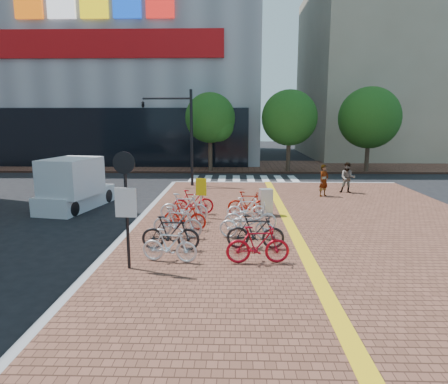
{
  "coord_description": "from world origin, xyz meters",
  "views": [
    {
      "loc": [
        -0.14,
        -13.23,
        4.18
      ],
      "look_at": [
        -0.55,
        2.27,
        1.3
      ],
      "focal_mm": 32.0,
      "sensor_mm": 36.0,
      "label": 1
    }
  ],
  "objects_px": {
    "bike_0": "(169,245)",
    "bike_10": "(246,209)",
    "pedestrian_b": "(348,178)",
    "utility_box": "(266,202)",
    "bike_6": "(258,245)",
    "bike_3": "(185,216)",
    "bike_9": "(250,217)",
    "box_truck": "(74,184)",
    "bike_7": "(256,232)",
    "bike_11": "(248,204)",
    "notice_sign": "(126,196)",
    "bike_2": "(177,222)",
    "pedestrian_a": "(324,181)",
    "yellow_sign": "(201,190)",
    "bike_4": "(184,208)",
    "bike_5": "(193,202)",
    "traffic_light_pole": "(169,120)",
    "bike_8": "(246,224)",
    "bike_1": "(170,233)"
  },
  "relations": [
    {
      "from": "bike_11",
      "to": "utility_box",
      "type": "relative_size",
      "value": 1.53
    },
    {
      "from": "bike_5",
      "to": "bike_10",
      "type": "height_order",
      "value": "bike_5"
    },
    {
      "from": "bike_4",
      "to": "bike_5",
      "type": "distance_m",
      "value": 1.22
    },
    {
      "from": "bike_2",
      "to": "pedestrian_a",
      "type": "xyz_separation_m",
      "value": [
        6.6,
        7.49,
        0.3
      ]
    },
    {
      "from": "yellow_sign",
      "to": "bike_7",
      "type": "bearing_deg",
      "value": -62.77
    },
    {
      "from": "bike_6",
      "to": "box_truck",
      "type": "distance_m",
      "value": 11.01
    },
    {
      "from": "bike_11",
      "to": "notice_sign",
      "type": "distance_m",
      "value": 7.15
    },
    {
      "from": "bike_5",
      "to": "box_truck",
      "type": "bearing_deg",
      "value": 61.99
    },
    {
      "from": "bike_4",
      "to": "bike_7",
      "type": "distance_m",
      "value": 4.19
    },
    {
      "from": "box_truck",
      "to": "bike_5",
      "type": "bearing_deg",
      "value": -16.49
    },
    {
      "from": "bike_10",
      "to": "utility_box",
      "type": "distance_m",
      "value": 1.25
    },
    {
      "from": "bike_2",
      "to": "bike_4",
      "type": "height_order",
      "value": "bike_4"
    },
    {
      "from": "yellow_sign",
      "to": "traffic_light_pole",
      "type": "xyz_separation_m",
      "value": [
        -2.51,
        7.9,
        2.79
      ]
    },
    {
      "from": "bike_5",
      "to": "yellow_sign",
      "type": "height_order",
      "value": "yellow_sign"
    },
    {
      "from": "bike_9",
      "to": "bike_10",
      "type": "xyz_separation_m",
      "value": [
        -0.1,
        1.38,
        -0.02
      ]
    },
    {
      "from": "pedestrian_b",
      "to": "utility_box",
      "type": "xyz_separation_m",
      "value": [
        -4.84,
        -5.22,
        -0.27
      ]
    },
    {
      "from": "box_truck",
      "to": "utility_box",
      "type": "bearing_deg",
      "value": -11.25
    },
    {
      "from": "bike_3",
      "to": "bike_11",
      "type": "xyz_separation_m",
      "value": [
        2.4,
        2.15,
        0.03
      ]
    },
    {
      "from": "bike_6",
      "to": "yellow_sign",
      "type": "distance_m",
      "value": 5.62
    },
    {
      "from": "bike_0",
      "to": "bike_7",
      "type": "xyz_separation_m",
      "value": [
        2.5,
        1.23,
        0.06
      ]
    },
    {
      "from": "bike_3",
      "to": "bike_8",
      "type": "bearing_deg",
      "value": -104.41
    },
    {
      "from": "bike_1",
      "to": "bike_10",
      "type": "relative_size",
      "value": 1.14
    },
    {
      "from": "bike_6",
      "to": "notice_sign",
      "type": "relative_size",
      "value": 0.56
    },
    {
      "from": "notice_sign",
      "to": "bike_7",
      "type": "bearing_deg",
      "value": 26.86
    },
    {
      "from": "bike_0",
      "to": "box_truck",
      "type": "bearing_deg",
      "value": 46.0
    },
    {
      "from": "bike_6",
      "to": "bike_3",
      "type": "bearing_deg",
      "value": 32.02
    },
    {
      "from": "box_truck",
      "to": "bike_2",
      "type": "bearing_deg",
      "value": -42.13
    },
    {
      "from": "bike_0",
      "to": "bike_2",
      "type": "distance_m",
      "value": 2.38
    },
    {
      "from": "pedestrian_b",
      "to": "box_truck",
      "type": "relative_size",
      "value": 0.37
    },
    {
      "from": "bike_10",
      "to": "bike_11",
      "type": "height_order",
      "value": "bike_11"
    },
    {
      "from": "bike_5",
      "to": "utility_box",
      "type": "height_order",
      "value": "utility_box"
    },
    {
      "from": "bike_3",
      "to": "yellow_sign",
      "type": "bearing_deg",
      "value": -3.07
    },
    {
      "from": "bike_2",
      "to": "bike_7",
      "type": "relative_size",
      "value": 0.97
    },
    {
      "from": "bike_3",
      "to": "bike_10",
      "type": "height_order",
      "value": "bike_3"
    },
    {
      "from": "bike_8",
      "to": "pedestrian_a",
      "type": "distance_m",
      "value": 8.67
    },
    {
      "from": "bike_9",
      "to": "box_truck",
      "type": "height_order",
      "value": "box_truck"
    },
    {
      "from": "bike_10",
      "to": "notice_sign",
      "type": "distance_m",
      "value": 6.42
    },
    {
      "from": "notice_sign",
      "to": "box_truck",
      "type": "bearing_deg",
      "value": 120.15
    },
    {
      "from": "bike_6",
      "to": "box_truck",
      "type": "bearing_deg",
      "value": 43.75
    },
    {
      "from": "notice_sign",
      "to": "bike_9",
      "type": "bearing_deg",
      "value": 48.34
    },
    {
      "from": "bike_0",
      "to": "bike_10",
      "type": "relative_size",
      "value": 1.02
    },
    {
      "from": "bike_6",
      "to": "box_truck",
      "type": "relative_size",
      "value": 0.4
    },
    {
      "from": "bike_7",
      "to": "bike_11",
      "type": "bearing_deg",
      "value": 2.06
    },
    {
      "from": "pedestrian_a",
      "to": "yellow_sign",
      "type": "height_order",
      "value": "pedestrian_a"
    },
    {
      "from": "pedestrian_b",
      "to": "utility_box",
      "type": "height_order",
      "value": "pedestrian_b"
    },
    {
      "from": "bike_2",
      "to": "bike_10",
      "type": "xyz_separation_m",
      "value": [
        2.43,
        2.33,
        -0.05
      ]
    },
    {
      "from": "pedestrian_b",
      "to": "traffic_light_pole",
      "type": "height_order",
      "value": "traffic_light_pole"
    },
    {
      "from": "bike_10",
      "to": "notice_sign",
      "type": "xyz_separation_m",
      "value": [
        -3.34,
        -5.26,
        1.54
      ]
    },
    {
      "from": "pedestrian_b",
      "to": "traffic_light_pole",
      "type": "distance_m",
      "value": 10.73
    },
    {
      "from": "yellow_sign",
      "to": "bike_4",
      "type": "bearing_deg",
      "value": -132.13
    }
  ]
}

